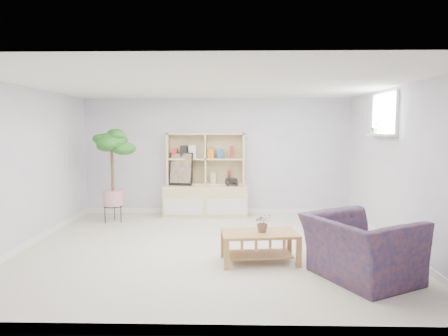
{
  "coord_description": "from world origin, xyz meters",
  "views": [
    {
      "loc": [
        0.34,
        -5.78,
        1.78
      ],
      "look_at": [
        0.19,
        0.61,
        1.15
      ],
      "focal_mm": 32.0,
      "sensor_mm": 36.0,
      "label": 1
    }
  ],
  "objects_px": {
    "coffee_table": "(260,247)",
    "floor_tree": "(113,176)",
    "armchair": "(361,244)",
    "storage_unit": "(206,175)"
  },
  "relations": [
    {
      "from": "coffee_table",
      "to": "floor_tree",
      "type": "distance_m",
      "value": 3.52
    },
    {
      "from": "floor_tree",
      "to": "armchair",
      "type": "height_order",
      "value": "floor_tree"
    },
    {
      "from": "armchair",
      "to": "storage_unit",
      "type": "bearing_deg",
      "value": 3.45
    },
    {
      "from": "storage_unit",
      "to": "armchair",
      "type": "relative_size",
      "value": 1.46
    },
    {
      "from": "coffee_table",
      "to": "armchair",
      "type": "xyz_separation_m",
      "value": [
        1.15,
        -0.57,
        0.22
      ]
    },
    {
      "from": "coffee_table",
      "to": "armchair",
      "type": "bearing_deg",
      "value": -33.2
    },
    {
      "from": "storage_unit",
      "to": "coffee_table",
      "type": "bearing_deg",
      "value": -72.07
    },
    {
      "from": "storage_unit",
      "to": "armchair",
      "type": "distance_m",
      "value": 4.0
    },
    {
      "from": "storage_unit",
      "to": "floor_tree",
      "type": "height_order",
      "value": "floor_tree"
    },
    {
      "from": "coffee_table",
      "to": "armchair",
      "type": "relative_size",
      "value": 0.86
    }
  ]
}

